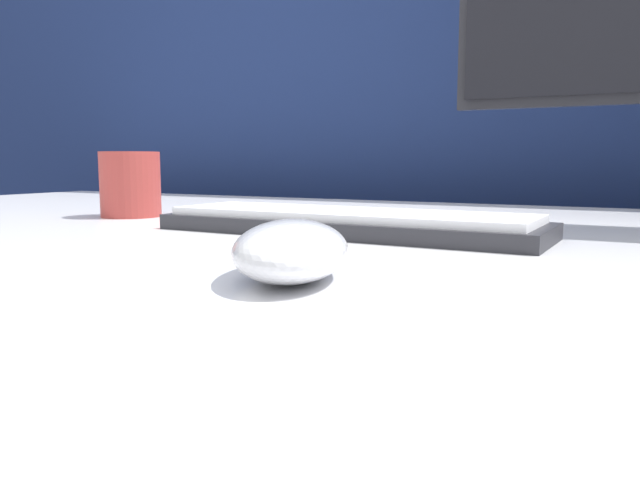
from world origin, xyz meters
The scene contains 4 objects.
partition_panel centered at (0.00, 0.68, 0.69)m, with size 5.00×0.03×1.37m.
computer_mouse_near centered at (-0.02, -0.20, 0.75)m, with size 0.12×0.15×0.04m.
keyboard centered at (-0.10, 0.03, 0.75)m, with size 0.40×0.13×0.02m.
mug centered at (-0.44, 0.08, 0.78)m, with size 0.08×0.08×0.09m.
Camera 1 is at (0.18, -0.54, 0.81)m, focal length 35.00 mm.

